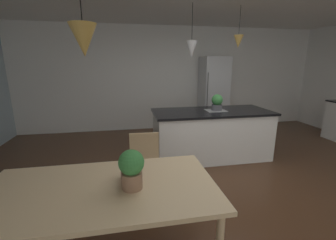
# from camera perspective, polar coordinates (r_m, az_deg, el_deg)

# --- Properties ---
(ground_plane) EXTENTS (10.00, 8.40, 0.04)m
(ground_plane) POSITION_cam_1_polar(r_m,az_deg,el_deg) (3.50, 12.82, -16.32)
(ground_plane) COLOR #4C301E
(wall_back_kitchen) EXTENTS (10.00, 0.12, 2.70)m
(wall_back_kitchen) POSITION_cam_1_polar(r_m,az_deg,el_deg) (6.16, 1.35, 10.51)
(wall_back_kitchen) COLOR white
(wall_back_kitchen) RESTS_ON ground_plane
(dining_table) EXTENTS (1.94, 1.02, 0.73)m
(dining_table) POSITION_cam_1_polar(r_m,az_deg,el_deg) (2.05, -16.63, -17.62)
(dining_table) COLOR #D1B284
(dining_table) RESTS_ON ground_plane
(chair_far_right) EXTENTS (0.42, 0.42, 0.87)m
(chair_far_right) POSITION_cam_1_polar(r_m,az_deg,el_deg) (2.91, -5.88, -11.53)
(chair_far_right) COLOR tan
(chair_far_right) RESTS_ON ground_plane
(kitchen_island) EXTENTS (2.16, 0.93, 0.91)m
(kitchen_island) POSITION_cam_1_polar(r_m,az_deg,el_deg) (4.28, 10.95, -3.44)
(kitchen_island) COLOR white
(kitchen_island) RESTS_ON ground_plane
(refrigerator) EXTENTS (0.67, 0.67, 1.92)m
(refrigerator) POSITION_cam_1_polar(r_m,az_deg,el_deg) (6.11, 11.54, 6.55)
(refrigerator) COLOR silver
(refrigerator) RESTS_ON ground_plane
(pendant_over_table) EXTENTS (0.20, 0.20, 0.92)m
(pendant_over_table) POSITION_cam_1_polar(r_m,az_deg,el_deg) (1.78, -20.80, 18.66)
(pendant_over_table) COLOR black
(pendant_over_island_main) EXTENTS (0.18, 0.18, 0.86)m
(pendant_over_island_main) POSITION_cam_1_polar(r_m,az_deg,el_deg) (3.96, 6.07, 17.62)
(pendant_over_island_main) COLOR black
(pendant_over_island_aux) EXTENTS (0.17, 0.17, 0.69)m
(pendant_over_island_aux) POSITION_cam_1_polar(r_m,az_deg,el_deg) (4.28, 17.57, 18.65)
(pendant_over_island_aux) COLOR black
(potted_plant_on_island) EXTENTS (0.20, 0.20, 0.30)m
(potted_plant_on_island) POSITION_cam_1_polar(r_m,az_deg,el_deg) (4.18, 12.45, 4.40)
(potted_plant_on_island) COLOR #4C4C51
(potted_plant_on_island) RESTS_ON kitchen_island
(potted_plant_on_table) EXTENTS (0.21, 0.21, 0.33)m
(potted_plant_on_table) POSITION_cam_1_polar(r_m,az_deg,el_deg) (1.87, -9.33, -12.02)
(potted_plant_on_table) COLOR #8C664C
(potted_plant_on_table) RESTS_ON dining_table
(vase_on_dining_table) EXTENTS (0.13, 0.13, 0.15)m
(vase_on_dining_table) POSITION_cam_1_polar(r_m,az_deg,el_deg) (2.07, -10.14, -12.69)
(vase_on_dining_table) COLOR #994C51
(vase_on_dining_table) RESTS_ON dining_table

